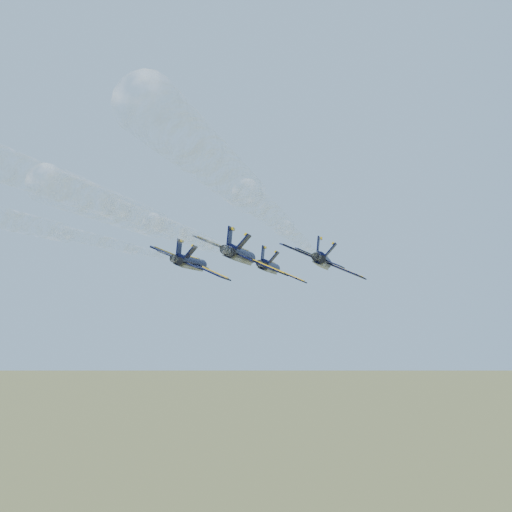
% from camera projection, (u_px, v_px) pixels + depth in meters
% --- Properties ---
extents(jet_lead, '(13.21, 18.02, 5.95)m').
position_uv_depth(jet_lead, '(270.00, 267.00, 122.69)').
color(jet_lead, black).
extents(jet_left, '(13.21, 18.02, 5.95)m').
position_uv_depth(jet_left, '(191.00, 263.00, 111.60)').
color(jet_left, black).
extents(jet_right, '(13.21, 18.02, 5.95)m').
position_uv_depth(jet_right, '(323.00, 261.00, 107.59)').
color(jet_right, black).
extents(jet_slot, '(13.21, 18.02, 5.95)m').
position_uv_depth(jet_slot, '(241.00, 255.00, 95.58)').
color(jet_slot, black).
extents(smoke_trail_lead, '(3.22, 78.18, 2.94)m').
position_uv_depth(smoke_trail_lead, '(179.00, 229.00, 64.90)').
color(smoke_trail_lead, white).
extents(smoke_trail_right, '(3.22, 78.18, 2.94)m').
position_uv_depth(smoke_trail_right, '(266.00, 205.00, 49.79)').
color(smoke_trail_right, white).
extents(smoke_trail_slot, '(3.22, 78.18, 2.94)m').
position_uv_depth(smoke_trail_slot, '(40.00, 173.00, 37.78)').
color(smoke_trail_slot, white).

